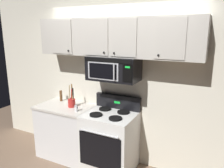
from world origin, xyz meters
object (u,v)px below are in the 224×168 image
at_px(over_range_microwave, 114,68).
at_px(salt_shaker, 76,108).
at_px(stove_range, 110,140).
at_px(pepper_mill, 61,96).
at_px(utensil_crock_red, 72,102).

relative_size(over_range_microwave, salt_shaker, 7.47).
relative_size(stove_range, pepper_mill, 5.91).
bearing_deg(utensil_crock_red, stove_range, -0.65).
distance_m(over_range_microwave, pepper_mill, 1.22).
distance_m(utensil_crock_red, salt_shaker, 0.24).
xyz_separation_m(stove_range, utensil_crock_red, (-0.71, 0.01, 0.52)).
xyz_separation_m(over_range_microwave, salt_shaker, (-0.52, -0.25, -0.62)).
bearing_deg(utensil_crock_red, salt_shaker, -37.14).
xyz_separation_m(stove_range, pepper_mill, (-1.07, 0.18, 0.53)).
relative_size(stove_range, salt_shaker, 11.01).
relative_size(over_range_microwave, pepper_mill, 4.01).
bearing_deg(salt_shaker, pepper_mill, 150.25).
height_order(over_range_microwave, pepper_mill, over_range_microwave).
bearing_deg(pepper_mill, over_range_microwave, -3.44).
relative_size(utensil_crock_red, pepper_mill, 1.99).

